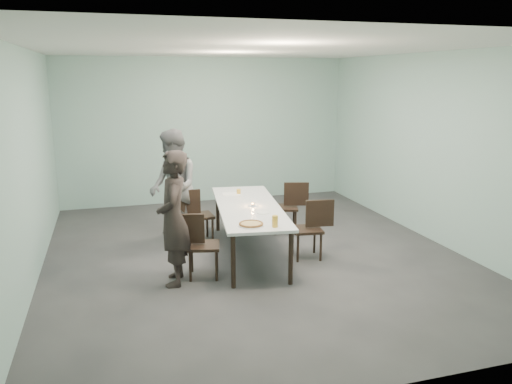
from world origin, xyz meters
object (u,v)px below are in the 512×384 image
object	(u,v)px
diner_far	(173,187)
water_tumbler	(275,222)
chair_near_right	(312,225)
side_plate	(263,213)
chair_near_left	(197,241)
table	(249,209)
chair_far_right	(290,204)
chair_far_left	(194,212)
tealight	(253,205)
beer_glass	(275,221)
diner_near	(173,218)
amber_tumbler	(239,192)
pizza	(251,224)

from	to	relation	value
diner_far	water_tumbler	size ratio (longest dim) A/B	20.29
chair_near_right	side_plate	distance (m)	0.81
chair_near_left	diner_far	world-z (taller)	diner_far
table	chair_far_right	bearing A→B (deg)	40.82
chair_far_left	tealight	distance (m)	1.14
table	beer_glass	bearing A→B (deg)	-88.63
chair_far_right	diner_near	size ratio (longest dim) A/B	0.50
diner_far	table	bearing A→B (deg)	40.42
chair_near_right	chair_near_left	bearing A→B (deg)	15.52
side_plate	tealight	xyz separation A→B (m)	(-0.04, 0.39, 0.02)
tealight	amber_tumbler	world-z (taller)	amber_tumbler
diner_near	tealight	distance (m)	1.45
diner_near	beer_glass	bearing A→B (deg)	84.06
chair_near_left	pizza	distance (m)	0.77
diner_near	chair_far_right	bearing A→B (deg)	136.58
amber_tumbler	pizza	bearing A→B (deg)	-99.51
pizza	side_plate	size ratio (longest dim) A/B	1.89
chair_far_left	pizza	distance (m)	1.82
diner_near	beer_glass	world-z (taller)	diner_near
side_plate	water_tumbler	xyz separation A→B (m)	(-0.04, -0.63, 0.04)
tealight	diner_near	bearing A→B (deg)	-150.19
chair_near_left	amber_tumbler	world-z (taller)	chair_near_left
chair_near_right	diner_far	distance (m)	2.27
diner_near	side_plate	size ratio (longest dim) A/B	9.64
chair_near_left	chair_far_right	world-z (taller)	same
diner_near	beer_glass	xyz separation A→B (m)	(1.24, -0.35, -0.04)
chair_near_right	pizza	xyz separation A→B (m)	(-1.09, -0.56, 0.27)
chair_near_left	diner_near	distance (m)	0.50
side_plate	tealight	size ratio (longest dim) A/B	3.21
chair_near_left	pizza	size ratio (longest dim) A/B	2.56
diner_near	pizza	xyz separation A→B (m)	(0.96, -0.21, -0.10)
diner_far	tealight	xyz separation A→B (m)	(1.04, -0.90, -0.14)
chair_near_left	pizza	bearing A→B (deg)	-13.54
water_tumbler	chair_near_right	bearing A→B (deg)	39.38
table	tealight	bearing A→B (deg)	-51.92
diner_near	water_tumbler	size ratio (longest dim) A/B	19.29
chair_near_left	water_tumbler	bearing A→B (deg)	-11.39
chair_near_right	tealight	bearing A→B (deg)	-16.63
table	chair_near_left	xyz separation A→B (m)	(-0.90, -0.66, -0.19)
chair_near_right	beer_glass	bearing A→B (deg)	48.62
diner_far	pizza	world-z (taller)	diner_far
chair_near_right	pizza	distance (m)	1.26
chair_near_left	chair_near_right	xyz separation A→B (m)	(1.74, 0.24, 0.00)
chair_near_right	diner_far	xyz separation A→B (m)	(-1.85, 1.26, 0.41)
water_tumbler	diner_near	bearing A→B (deg)	166.30
chair_far_right	diner_far	size ratio (longest dim) A/B	0.48
diner_near	tealight	size ratio (longest dim) A/B	30.99
chair_far_right	chair_near_left	bearing A→B (deg)	54.53
chair_far_right	diner_far	bearing A→B (deg)	15.45
water_tumbler	tealight	xyz separation A→B (m)	(0.01, 1.03, -0.02)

